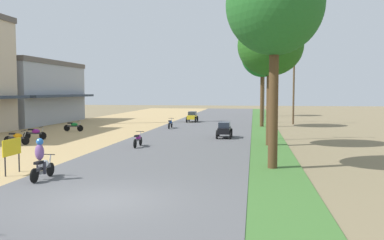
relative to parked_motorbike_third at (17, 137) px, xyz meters
name	(u,v)px	position (x,y,z in m)	size (l,w,h in m)	color
ground_plane	(105,203)	(10.68, -12.20, -0.55)	(180.00, 180.00, 0.00)	#7A6B4C
road_strip	(105,201)	(10.68, -12.20, -0.51)	(9.00, 140.00, 0.08)	#565659
median_strip	(287,209)	(16.38, -12.20, -0.52)	(2.40, 140.00, 0.06)	#3D6B2D
shophouse_mid	(28,92)	(-9.29, 17.13, 2.90)	(8.61, 13.75, 6.90)	#999EA8
parked_motorbike_third	(17,137)	(0.00, 0.00, 0.00)	(1.80, 0.54, 0.94)	black
parked_motorbike_fourth	(35,133)	(-0.37, 2.88, 0.00)	(1.80, 0.54, 0.94)	black
parked_motorbike_fifth	(74,126)	(-0.25, 9.04, 0.00)	(1.80, 0.54, 0.94)	black
street_signboard	(12,150)	(5.28, -8.78, 0.55)	(0.06, 1.30, 1.50)	#262628
median_tree_nearest	(275,5)	(16.24, -5.71, 6.83)	(4.37, 4.37, 9.65)	#4C351E
median_tree_second	(270,46)	(16.38, 2.26, 5.89)	(4.20, 4.20, 8.39)	#4C351E
median_tree_third	(263,55)	(16.18, 16.59, 6.59)	(4.24, 4.24, 9.32)	#4C351E
median_tree_fourth	(262,62)	(16.52, 34.58, 7.21)	(3.32, 3.32, 9.54)	#4C351E
streetlamp_near	(270,77)	(16.48, 5.50, 4.07)	(3.16, 0.20, 7.93)	gray
streetlamp_mid	(264,84)	(16.48, 22.28, 3.85)	(3.16, 0.20, 7.51)	gray
streetlamp_far	(262,82)	(16.48, 31.56, 4.32)	(3.16, 0.20, 8.42)	gray
streetlamp_farthest	(261,83)	(16.48, 41.86, 4.34)	(3.16, 0.20, 8.45)	gray
utility_pole_near	(294,84)	(19.60, 20.54, 3.80)	(1.80, 0.20, 8.33)	brown
car_sedan_black	(224,129)	(13.20, 5.87, 0.19)	(1.10, 2.26, 1.19)	black
car_sedan_yellow	(192,116)	(8.44, 21.13, 0.19)	(1.10, 2.26, 1.19)	gold
motorbike_ahead_second	(42,160)	(7.13, -9.70, 0.30)	(0.54, 1.80, 1.66)	black
motorbike_ahead_third	(138,139)	(8.18, 0.12, 0.02)	(0.54, 1.80, 0.94)	black
motorbike_ahead_fourth	(170,123)	(7.60, 12.95, 0.02)	(0.54, 1.80, 0.94)	black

